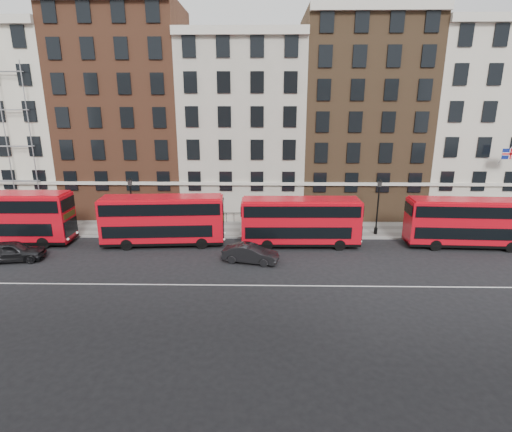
{
  "coord_description": "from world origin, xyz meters",
  "views": [
    {
      "loc": [
        2.24,
        -27.18,
        12.16
      ],
      "look_at": [
        1.64,
        5.0,
        3.0
      ],
      "focal_mm": 28.0,
      "sensor_mm": 36.0,
      "label": 1
    }
  ],
  "objects_px": {
    "car_rear": "(12,251)",
    "car_front": "(250,254)",
    "bus_a": "(6,217)",
    "bus_c": "(300,221)",
    "bus_d": "(468,222)",
    "traffic_light": "(480,213)",
    "bus_b": "(163,219)"
  },
  "relations": [
    {
      "from": "bus_d",
      "to": "car_front",
      "type": "xyz_separation_m",
      "value": [
        -18.59,
        -3.8,
        -1.58
      ]
    },
    {
      "from": "bus_b",
      "to": "bus_c",
      "type": "relative_size",
      "value": 1.04
    },
    {
      "from": "bus_a",
      "to": "bus_c",
      "type": "xyz_separation_m",
      "value": [
        25.76,
        0.0,
        -0.21
      ]
    },
    {
      "from": "bus_b",
      "to": "traffic_light",
      "type": "height_order",
      "value": "bus_b"
    },
    {
      "from": "bus_a",
      "to": "bus_d",
      "type": "height_order",
      "value": "bus_a"
    },
    {
      "from": "car_rear",
      "to": "traffic_light",
      "type": "height_order",
      "value": "traffic_light"
    },
    {
      "from": "car_rear",
      "to": "car_front",
      "type": "bearing_deg",
      "value": -100.58
    },
    {
      "from": "car_front",
      "to": "bus_c",
      "type": "bearing_deg",
      "value": -34.65
    },
    {
      "from": "car_rear",
      "to": "traffic_light",
      "type": "relative_size",
      "value": 1.47
    },
    {
      "from": "bus_c",
      "to": "bus_a",
      "type": "bearing_deg",
      "value": 179.09
    },
    {
      "from": "bus_c",
      "to": "car_rear",
      "type": "relative_size",
      "value": 2.14
    },
    {
      "from": "car_rear",
      "to": "traffic_light",
      "type": "distance_m",
      "value": 40.26
    },
    {
      "from": "bus_a",
      "to": "car_rear",
      "type": "relative_size",
      "value": 2.33
    },
    {
      "from": "bus_b",
      "to": "traffic_light",
      "type": "distance_m",
      "value": 28.72
    },
    {
      "from": "bus_c",
      "to": "car_rear",
      "type": "bearing_deg",
      "value": -171.36
    },
    {
      "from": "bus_c",
      "to": "car_front",
      "type": "bearing_deg",
      "value": -138.77
    },
    {
      "from": "bus_c",
      "to": "car_rear",
      "type": "distance_m",
      "value": 23.46
    },
    {
      "from": "bus_b",
      "to": "traffic_light",
      "type": "relative_size",
      "value": 3.26
    },
    {
      "from": "bus_a",
      "to": "bus_c",
      "type": "height_order",
      "value": "bus_a"
    },
    {
      "from": "traffic_light",
      "to": "bus_b",
      "type": "bearing_deg",
      "value": -175.25
    },
    {
      "from": "bus_c",
      "to": "car_front",
      "type": "height_order",
      "value": "bus_c"
    },
    {
      "from": "car_rear",
      "to": "car_front",
      "type": "relative_size",
      "value": 1.09
    },
    {
      "from": "bus_b",
      "to": "bus_d",
      "type": "xyz_separation_m",
      "value": [
        26.36,
        0.0,
        -0.07
      ]
    },
    {
      "from": "bus_a",
      "to": "car_front",
      "type": "relative_size",
      "value": 2.56
    },
    {
      "from": "bus_a",
      "to": "car_front",
      "type": "xyz_separation_m",
      "value": [
        21.57,
        -3.8,
        -1.79
      ]
    },
    {
      "from": "bus_a",
      "to": "bus_d",
      "type": "relative_size",
      "value": 1.08
    },
    {
      "from": "bus_d",
      "to": "car_front",
      "type": "height_order",
      "value": "bus_d"
    },
    {
      "from": "traffic_light",
      "to": "car_rear",
      "type": "bearing_deg",
      "value": -171.05
    },
    {
      "from": "bus_d",
      "to": "car_rear",
      "type": "xyz_separation_m",
      "value": [
        -37.47,
        -3.89,
        -1.49
      ]
    },
    {
      "from": "car_rear",
      "to": "traffic_light",
      "type": "bearing_deg",
      "value": -91.89
    },
    {
      "from": "bus_c",
      "to": "traffic_light",
      "type": "distance_m",
      "value": 16.83
    },
    {
      "from": "bus_d",
      "to": "car_front",
      "type": "bearing_deg",
      "value": -165.78
    }
  ]
}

